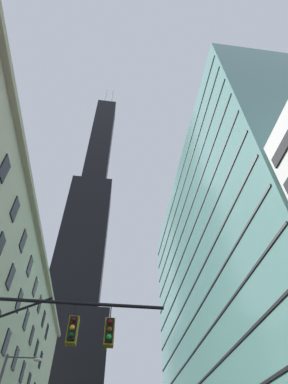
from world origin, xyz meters
name	(u,v)px	position (x,y,z in m)	size (l,w,h in m)	color
dark_skyscraper	(78,273)	(-13.36, 94.53, 61.36)	(25.59, 25.59, 209.01)	black
glass_office_midrise	(246,283)	(20.26, 32.82, 26.00)	(18.62, 54.01, 52.01)	slate
traffic_signal_mast	(36,353)	(-4.01, 3.05, 5.58)	(8.03, 0.63, 7.61)	black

